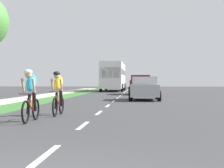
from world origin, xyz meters
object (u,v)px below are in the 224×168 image
(cyclist_trailing, at_px, (58,93))
(bus_white, at_px, (114,75))
(cyclist_lead, at_px, (31,95))
(suv_maroon, at_px, (140,84))
(sedan_silver, at_px, (144,88))

(cyclist_trailing, relative_size, bus_white, 0.15)
(cyclist_trailing, bearing_deg, cyclist_lead, -99.63)
(bus_white, bearing_deg, cyclist_trailing, -89.54)
(cyclist_lead, relative_size, cyclist_trailing, 1.00)
(cyclist_trailing, relative_size, suv_maroon, 0.37)
(cyclist_trailing, xyz_separation_m, sedan_silver, (3.27, 10.82, -0.04))
(sedan_silver, relative_size, bus_white, 0.37)
(sedan_silver, bearing_deg, suv_maroon, 91.20)
(sedan_silver, relative_size, suv_maroon, 0.91)
(suv_maroon, bearing_deg, cyclist_trailing, -98.36)
(bus_white, bearing_deg, cyclist_lead, -90.16)
(bus_white, bearing_deg, sedan_silver, -80.82)
(sedan_silver, xyz_separation_m, bus_white, (-3.53, 21.83, 1.21))
(sedan_silver, xyz_separation_m, suv_maroon, (-0.21, 9.99, 0.18))
(cyclist_lead, height_order, suv_maroon, suv_maroon)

